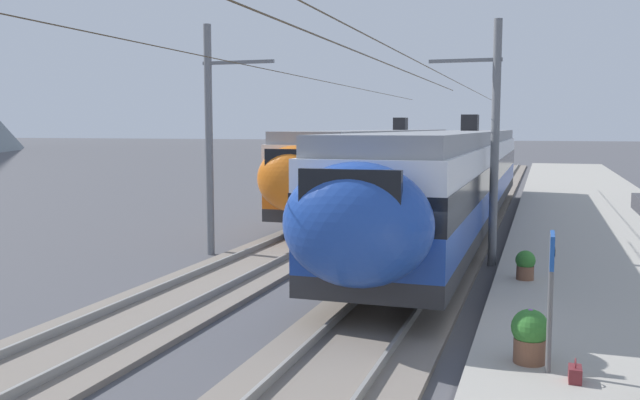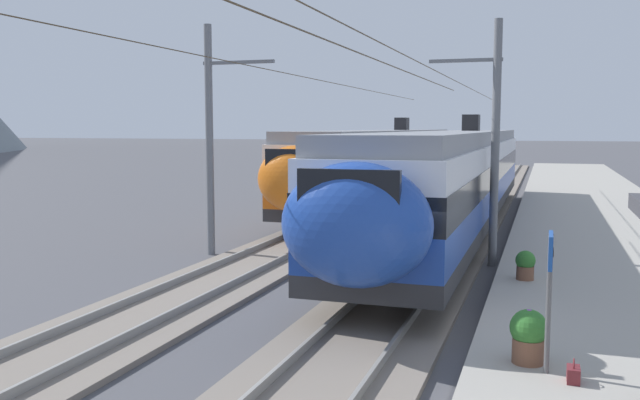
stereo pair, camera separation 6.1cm
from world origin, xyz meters
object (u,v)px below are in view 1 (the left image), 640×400
object	(u,v)px
catenary_mast_far_side	(214,133)
train_far_track	(383,162)
catenary_mast_mid	(490,136)
platform_sign	(551,271)
handbag_near_sign	(575,374)
potted_plant_by_shelter	(530,333)
potted_plant_platform_edge	(525,264)
train_near_platform	(455,175)

from	to	relation	value
catenary_mast_far_side	train_far_track	bearing A→B (deg)	-6.98
catenary_mast_mid	platform_sign	distance (m)	9.99
catenary_mast_far_side	handbag_near_sign	world-z (taller)	catenary_mast_far_side
train_far_track	platform_sign	size ratio (longest dim) A/B	13.10
platform_sign	potted_plant_by_shelter	size ratio (longest dim) A/B	2.48
catenary_mast_mid	potted_plant_platform_edge	world-z (taller)	catenary_mast_mid
train_far_track	catenary_mast_far_side	world-z (taller)	catenary_mast_far_side
potted_plant_by_shelter	train_near_platform	bearing A→B (deg)	11.30
catenary_mast_mid	potted_plant_platform_edge	distance (m)	4.58
catenary_mast_mid	potted_plant_by_shelter	xyz separation A→B (m)	(-9.32, -1.36, -2.92)
train_far_track	potted_plant_by_shelter	size ratio (longest dim) A/B	32.45
catenary_mast_far_side	handbag_near_sign	bearing A→B (deg)	-131.20
catenary_mast_mid	handbag_near_sign	world-z (taller)	catenary_mast_mid
train_near_platform	catenary_mast_far_side	distance (m)	9.49
potted_plant_platform_edge	potted_plant_by_shelter	distance (m)	6.06
platform_sign	train_far_track	bearing A→B (deg)	18.53
train_near_platform	potted_plant_by_shelter	xyz separation A→B (m)	(-14.97, -2.99, -1.40)
potted_plant_platform_edge	catenary_mast_mid	bearing A→B (deg)	19.35
train_far_track	potted_plant_by_shelter	distance (m)	24.83
catenary_mast_mid	potted_plant_platform_edge	size ratio (longest dim) A/B	66.65
train_near_platform	catenary_mast_mid	bearing A→B (deg)	-163.90
potted_plant_platform_edge	catenary_mast_far_side	bearing A→B (deg)	76.35
handbag_near_sign	potted_plant_by_shelter	world-z (taller)	potted_plant_by_shelter
catenary_mast_far_side	potted_plant_by_shelter	xyz separation A→B (m)	(-8.34, -9.60, -2.98)
train_near_platform	handbag_near_sign	size ratio (longest dim) A/B	85.05
catenary_mast_mid	potted_plant_platform_edge	xyz separation A→B (m)	(-3.26, -1.15, -3.01)
train_near_platform	potted_plant_by_shelter	distance (m)	15.33
train_far_track	catenary_mast_far_side	size ratio (longest dim) A/B	0.59
platform_sign	handbag_near_sign	xyz separation A→B (m)	(-0.27, -0.37, -1.42)
platform_sign	train_near_platform	bearing A→B (deg)	12.03
train_far_track	catenary_mast_mid	distance (m)	15.67
potted_plant_platform_edge	potted_plant_by_shelter	xyz separation A→B (m)	(-6.06, -0.22, 0.08)
catenary_mast_mid	platform_sign	size ratio (longest dim) A/B	22.34
train_far_track	platform_sign	distance (m)	25.22
handbag_near_sign	train_near_platform	bearing A→B (deg)	13.12
platform_sign	handbag_near_sign	world-z (taller)	platform_sign
train_far_track	train_near_platform	bearing A→B (deg)	-151.06
train_far_track	platform_sign	xyz separation A→B (m)	(-23.91, -8.01, -0.33)
train_near_platform	potted_plant_platform_edge	xyz separation A→B (m)	(-8.91, -2.77, -1.49)
catenary_mast_mid	potted_plant_by_shelter	bearing A→B (deg)	-171.69
potted_plant_by_shelter	catenary_mast_mid	bearing A→B (deg)	8.31
train_far_track	platform_sign	world-z (taller)	train_far_track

